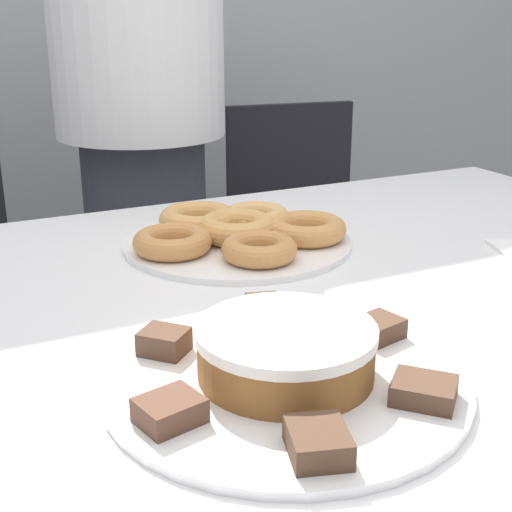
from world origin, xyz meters
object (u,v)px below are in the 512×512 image
plate_donuts (237,242)px  frosted_cake (286,351)px  person_standing (141,110)px  office_chair_right (305,266)px  plate_cake (285,379)px

plate_donuts → frosted_cake: bearing=-108.4°
frosted_cake → plate_donuts: bearing=71.6°
person_standing → office_chair_right: 0.74m
plate_cake → frosted_cake: 0.03m
office_chair_right → frosted_cake: 1.43m
plate_cake → frosted_cake: (0.00, -0.00, 0.03)m
frosted_cake → plate_cake: bearing=116.6°
person_standing → plate_donuts: (-0.04, -0.62, -0.13)m
person_standing → plate_donuts: size_ratio=4.74×
office_chair_right → person_standing: bearing=-159.6°
person_standing → frosted_cake: bearing=-99.8°
person_standing → office_chair_right: person_standing is taller
plate_cake → office_chair_right: bearing=59.0°
person_standing → frosted_cake: size_ratio=9.52×
office_chair_right → frosted_cake: office_chair_right is taller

